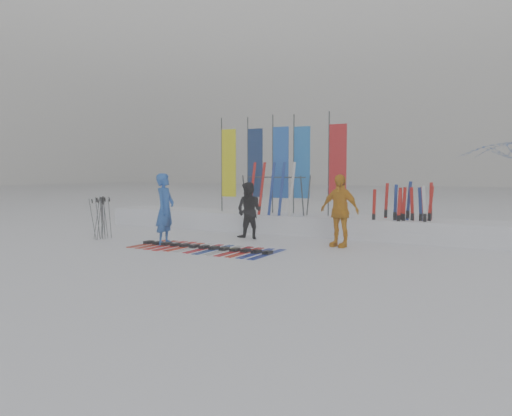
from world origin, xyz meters
The scene contains 10 objects.
ground centered at (0.00, 0.00, 0.00)m, with size 120.00×120.00×0.00m, color white.
snow_bank centered at (0.00, 4.60, 0.30)m, with size 14.00×1.60×0.60m, color white.
person_blue centered at (-2.05, 0.63, 0.96)m, with size 0.70×0.46×1.91m, color blue.
person_black centered at (-0.60, 2.65, 0.82)m, with size 0.80×0.62×1.65m, color black.
person_yellow centered at (2.19, 2.47, 0.94)m, with size 1.11×0.46×1.89m, color orange.
ski_row centered at (-0.67, 0.47, 0.03)m, with size 3.80×1.69×0.07m.
pole_cluster centered at (-4.39, 0.60, 0.61)m, with size 0.33×0.66×1.25m.
feather_flags centered at (-0.70, 4.78, 2.24)m, with size 4.50×0.29×3.20m.
ski_rack centered at (-0.50, 4.20, 1.38)m, with size 2.04×0.80×1.23m.
upright_skis centered at (3.54, 4.29, 0.78)m, with size 1.52×0.87×1.69m.
Camera 1 is at (6.48, -9.89, 1.95)m, focal length 35.00 mm.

